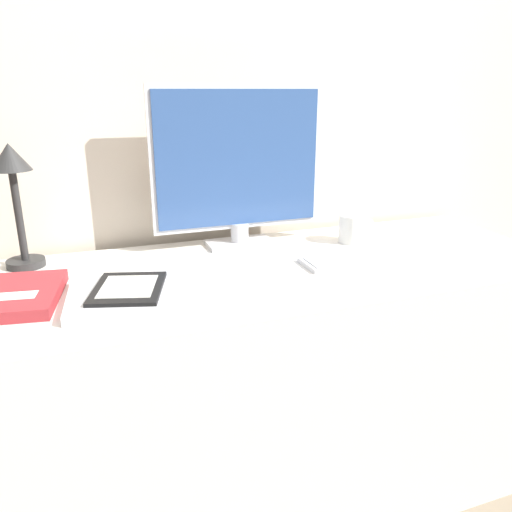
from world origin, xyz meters
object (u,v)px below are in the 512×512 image
object	(u,v)px
monitor	(239,166)
notebook	(12,296)
laptop	(135,294)
desk_lamp	(14,185)
keyboard	(356,259)
ereader	(128,288)
coffee_mug	(354,229)

from	to	relation	value
monitor	notebook	distance (m)	0.71
laptop	desk_lamp	bearing A→B (deg)	127.74
keyboard	laptop	world-z (taller)	laptop
ereader	notebook	distance (m)	0.26
laptop	coffee_mug	size ratio (longest dim) A/B	2.61
desk_lamp	monitor	bearing A→B (deg)	-0.50
monitor	coffee_mug	distance (m)	0.41
laptop	ereader	xyz separation A→B (m)	(-0.01, 0.00, 0.02)
laptop	coffee_mug	world-z (taller)	coffee_mug
monitor	desk_lamp	bearing A→B (deg)	179.50
monitor	notebook	bearing A→B (deg)	-158.66
keyboard	coffee_mug	world-z (taller)	coffee_mug
notebook	coffee_mug	xyz separation A→B (m)	(0.97, 0.15, 0.03)
notebook	coffee_mug	bearing A→B (deg)	8.61
keyboard	laptop	size ratio (longest dim) A/B	0.97
laptop	coffee_mug	distance (m)	0.74
keyboard	ereader	size ratio (longest dim) A/B	1.36
keyboard	ereader	distance (m)	0.63
keyboard	ereader	bearing A→B (deg)	-175.49
notebook	coffee_mug	distance (m)	0.98
monitor	desk_lamp	xyz separation A→B (m)	(-0.61, 0.01, -0.02)
ereader	desk_lamp	size ratio (longest dim) A/B	0.69
monitor	laptop	bearing A→B (deg)	-138.25
monitor	desk_lamp	world-z (taller)	monitor
desk_lamp	coffee_mug	distance (m)	0.98
laptop	ereader	distance (m)	0.02
monitor	ereader	size ratio (longest dim) A/B	2.30
coffee_mug	ereader	bearing A→B (deg)	-162.99
laptop	notebook	world-z (taller)	notebook
desk_lamp	laptop	bearing A→B (deg)	-52.26
monitor	coffee_mug	bearing A→B (deg)	-15.60
monitor	desk_lamp	size ratio (longest dim) A/B	1.58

